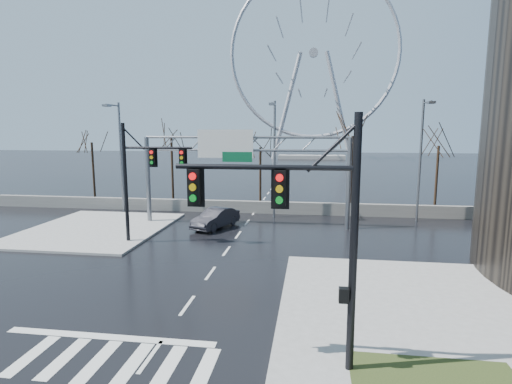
% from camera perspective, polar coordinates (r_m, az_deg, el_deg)
% --- Properties ---
extents(ground, '(260.00, 260.00, 0.00)m').
position_cam_1_polar(ground, '(18.19, -9.78, -15.67)').
color(ground, black).
rests_on(ground, ground).
extents(sidewalk_right_ext, '(12.00, 10.00, 0.15)m').
position_cam_1_polar(sidewalk_right_ext, '(19.81, 22.01, -13.88)').
color(sidewalk_right_ext, gray).
rests_on(sidewalk_right_ext, ground).
extents(sidewalk_far, '(10.00, 12.00, 0.15)m').
position_cam_1_polar(sidewalk_far, '(32.98, -21.79, -4.90)').
color(sidewalk_far, gray).
rests_on(sidewalk_far, ground).
extents(barrier_wall, '(52.00, 0.50, 1.10)m').
position_cam_1_polar(barrier_wall, '(36.78, -0.29, -2.16)').
color(barrier_wall, slate).
rests_on(barrier_wall, ground).
extents(signal_mast_near, '(5.52, 0.41, 8.00)m').
position_cam_1_polar(signal_mast_near, '(11.99, 7.45, -3.86)').
color(signal_mast_near, black).
rests_on(signal_mast_near, ground).
extents(signal_mast_far, '(4.72, 0.41, 8.00)m').
position_cam_1_polar(signal_mast_far, '(27.21, -16.10, 2.79)').
color(signal_mast_far, black).
rests_on(signal_mast_far, ground).
extents(sign_gantry, '(16.36, 0.40, 7.60)m').
position_cam_1_polar(sign_gantry, '(31.30, -2.32, 4.49)').
color(sign_gantry, slate).
rests_on(sign_gantry, ground).
extents(streetlight_left, '(0.50, 2.55, 10.00)m').
position_cam_1_polar(streetlight_left, '(38.07, -19.00, 5.83)').
color(streetlight_left, slate).
rests_on(streetlight_left, ground).
extents(streetlight_mid, '(0.50, 2.55, 10.00)m').
position_cam_1_polar(streetlight_mid, '(34.10, 2.60, 6.02)').
color(streetlight_mid, slate).
rests_on(streetlight_mid, ground).
extents(streetlight_right, '(0.50, 2.55, 10.00)m').
position_cam_1_polar(streetlight_right, '(35.06, 22.61, 5.44)').
color(streetlight_right, slate).
rests_on(streetlight_right, ground).
extents(tree_far_left, '(3.50, 3.50, 7.00)m').
position_cam_1_polar(tree_far_left, '(46.07, -22.38, 5.68)').
color(tree_far_left, black).
rests_on(tree_far_left, ground).
extents(tree_left, '(3.75, 3.75, 7.50)m').
position_cam_1_polar(tree_left, '(41.77, -11.97, 6.45)').
color(tree_left, black).
rests_on(tree_left, ground).
extents(tree_center, '(3.25, 3.25, 6.50)m').
position_cam_1_polar(tree_center, '(40.65, 0.62, 5.44)').
color(tree_center, black).
rests_on(tree_center, ground).
extents(tree_right, '(3.90, 3.90, 7.80)m').
position_cam_1_polar(tree_right, '(39.45, 13.60, 6.62)').
color(tree_right, black).
rests_on(tree_right, ground).
extents(tree_far_right, '(3.40, 3.40, 6.80)m').
position_cam_1_polar(tree_far_right, '(41.51, 24.59, 5.06)').
color(tree_far_right, black).
rests_on(tree_far_right, ground).
extents(ferris_wheel, '(45.00, 6.00, 50.91)m').
position_cam_1_polar(ferris_wheel, '(112.31, 8.20, 18.15)').
color(ferris_wheel, gray).
rests_on(ferris_wheel, ground).
extents(car, '(3.21, 4.86, 1.52)m').
position_cam_1_polar(car, '(31.31, -5.79, -3.74)').
color(car, black).
rests_on(car, ground).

